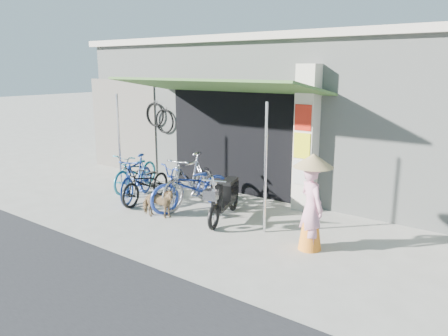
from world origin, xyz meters
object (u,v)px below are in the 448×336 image
Objects in this scene: bike_navy at (192,186)px; street_dog at (158,203)px; bike_blue at (137,178)px; bike_teal at (136,171)px; nun at (312,202)px; moped at (225,198)px; bike_black at (146,183)px; bike_silver at (189,180)px.

street_dog is at bearing -85.38° from bike_navy.
bike_teal is at bearing 114.99° from bike_blue.
nun is at bearing -26.24° from bike_blue.
street_dog is 1.34m from moped.
bike_blue reaches higher than street_dog.
bike_black is at bearing 165.86° from moped.
nun reaches higher than bike_blue.
moped is at bearing -17.38° from bike_silver.
bike_blue is 1.31m from bike_silver.
bike_navy is 1.19× the size of nun.
bike_navy is 0.86m from street_dog.
bike_navy is 0.93m from moped.
bike_navy reaches higher than street_dog.
moped is at bearing 21.75° from nun.
bike_teal is 1.08× the size of nun.
nun reaches higher than bike_black.
bike_silver reaches higher than bike_navy.
bike_silver is at bearing -19.89° from bike_teal.
moped is at bearing -76.84° from street_dog.
bike_silver reaches higher than moped.
bike_silver is 2.62× the size of street_dog.
bike_blue is (0.65, -0.57, 0.05)m from bike_teal.
bike_blue is at bearing -153.85° from bike_navy.
bike_navy is at bearing -43.83° from bike_silver.
nun is at bearing -27.27° from moped.
moped reaches higher than street_dog.
bike_black is 2.08m from moped.
bike_silver is at bearing 159.68° from bike_navy.
street_dog is 0.45× the size of moped.
bike_navy is (0.19, -0.14, -0.07)m from bike_silver.
bike_teal is 0.86m from bike_blue.
bike_blue is at bearing 28.89° from nun.
bike_black is 4.10m from nun.
nun is at bearing -16.42° from bike_silver.
bike_black is at bearing -152.75° from bike_navy.
street_dog is 0.45× the size of nun.
nun is at bearing 9.20° from bike_navy.
bike_teal is 1.07× the size of moped.
moped is at bearing 12.61° from bike_navy.
bike_silver is 0.24m from bike_navy.
nun reaches higher than bike_navy.
bike_teal is at bearing -172.10° from bike_navy.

